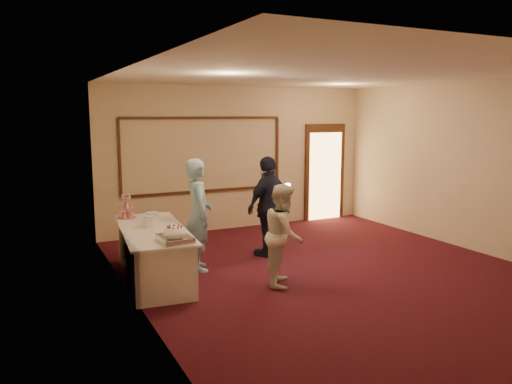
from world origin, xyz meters
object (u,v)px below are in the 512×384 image
at_px(plate_stack_a, 151,221).
at_px(tart, 174,230).
at_px(woman, 284,234).
at_px(buffet_table, 154,254).
at_px(cupcake_stand, 126,209).
at_px(pavlova_tray, 175,235).
at_px(guest, 269,206).
at_px(plate_stack_b, 152,218).
at_px(man, 198,215).

xyz_separation_m(plate_stack_a, tart, (0.20, -0.48, -0.06)).
bearing_deg(tart, woman, -24.95).
relative_size(buffet_table, plate_stack_a, 12.27).
relative_size(cupcake_stand, woman, 0.30).
xyz_separation_m(pavlova_tray, guest, (2.06, 1.27, 0.00)).
bearing_deg(pavlova_tray, buffet_table, 94.18).
relative_size(cupcake_stand, plate_stack_b, 2.17).
height_order(plate_stack_b, man, man).
xyz_separation_m(pavlova_tray, plate_stack_a, (-0.06, 1.01, -0.00)).
bearing_deg(pavlova_tray, man, 56.07).
relative_size(pavlova_tray, guest, 0.33).
bearing_deg(buffet_table, guest, 10.44).
distance_m(tart, guest, 2.06).
bearing_deg(cupcake_stand, buffet_table, -78.37).
bearing_deg(cupcake_stand, plate_stack_a, -76.17).
height_order(buffet_table, pavlova_tray, pavlova_tray).
height_order(tart, man, man).
bearing_deg(guest, man, -11.84).
xyz_separation_m(plate_stack_a, plate_stack_b, (0.08, 0.25, 0.00)).
bearing_deg(plate_stack_a, woman, -35.23).
xyz_separation_m(man, guest, (1.37, 0.25, -0.02)).
height_order(pavlova_tray, plate_stack_b, pavlova_tray).
relative_size(buffet_table, man, 1.38).
bearing_deg(plate_stack_b, plate_stack_a, -108.43).
relative_size(buffet_table, tart, 9.01).
bearing_deg(cupcake_stand, guest, -12.74).
bearing_deg(plate_stack_a, plate_stack_b, 71.57).
bearing_deg(guest, cupcake_stand, -34.76).
xyz_separation_m(buffet_table, pavlova_tray, (0.06, -0.88, 0.47)).
bearing_deg(tart, plate_stack_b, 99.25).
bearing_deg(plate_stack_a, cupcake_stand, 103.83).
height_order(cupcake_stand, plate_stack_b, cupcake_stand).
relative_size(buffet_table, plate_stack_b, 12.14).
bearing_deg(guest, plate_stack_a, -14.78).
xyz_separation_m(buffet_table, plate_stack_b, (0.09, 0.37, 0.47)).
bearing_deg(woman, guest, 12.20).
bearing_deg(man, buffet_table, 109.89).
bearing_deg(woman, man, 68.28).
distance_m(pavlova_tray, plate_stack_b, 1.25).
bearing_deg(plate_stack_a, pavlova_tray, -86.72).
height_order(pavlova_tray, woman, woman).
relative_size(man, guest, 1.02).
bearing_deg(plate_stack_b, cupcake_stand, 116.99).
height_order(plate_stack_a, woman, woman).
bearing_deg(tart, buffet_table, 119.95).
bearing_deg(woman, cupcake_stand, 74.78).
bearing_deg(guest, woman, 48.56).
xyz_separation_m(cupcake_stand, plate_stack_b, (0.28, -0.54, -0.07)).
distance_m(cupcake_stand, woman, 2.66).
bearing_deg(tart, pavlova_tray, -105.38).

